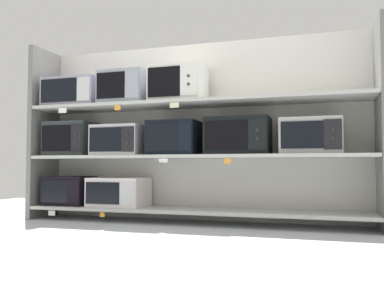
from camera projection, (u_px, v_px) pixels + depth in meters
The scene contains 24 objects.
ground at pixel (148, 244), 2.81m from camera, with size 7.12×6.00×0.02m, color #B2B7BC.
back_panel at pixel (200, 131), 4.05m from camera, with size 3.32×0.04×1.71m, color beige.
upright_left at pixel (44, 133), 4.28m from camera, with size 0.05×0.47×1.71m, color slate.
upright_right at pixel (382, 124), 3.34m from camera, with size 0.05×0.47×1.71m, color slate.
shelf_0 at pixel (192, 210), 3.77m from camera, with size 3.12×0.47×0.03m, color beige.
microwave_0 at pixel (69, 190), 4.15m from camera, with size 0.44×0.34×0.28m.
microwave_1 at pixel (119, 192), 3.99m from camera, with size 0.53×0.38×0.27m.
price_tag_0 at pixel (52, 213), 3.93m from camera, with size 0.07×0.00×0.05m, color white.
price_tag_1 at pixel (102, 215), 3.77m from camera, with size 0.05×0.00×0.04m, color orange.
shelf_1 at pixel (192, 157), 3.79m from camera, with size 3.12×0.47×0.03m, color beige.
microwave_2 at pixel (71, 139), 4.18m from camera, with size 0.46×0.35×0.34m.
microwave_3 at pixel (121, 141), 4.01m from camera, with size 0.48×0.43×0.29m.
microwave_4 at pixel (175, 138), 3.85m from camera, with size 0.45×0.40×0.31m.
microwave_5 at pixel (238, 136), 3.67m from camera, with size 0.56×0.36×0.33m.
microwave_6 at pixel (311, 136), 3.49m from camera, with size 0.50×0.37×0.30m.
price_tag_2 at pixel (163, 160), 3.62m from camera, with size 0.08×0.00×0.03m, color white.
price_tag_3 at pixel (228, 161), 3.45m from camera, with size 0.06×0.00×0.05m, color orange.
shelf_2 at pixel (192, 104), 3.82m from camera, with size 3.12×0.47×0.03m, color beige.
microwave_7 at pixel (76, 93), 4.18m from camera, with size 0.57×0.42×0.28m.
microwave_8 at pixel (127, 89), 4.02m from camera, with size 0.45×0.42×0.31m.
microwave_9 at pixel (178, 85), 3.87m from camera, with size 0.50×0.36×0.33m.
price_tag_4 at pixel (63, 110), 3.95m from camera, with size 0.09×0.00×0.05m, color white.
price_tag_5 at pixel (117, 108), 3.78m from camera, with size 0.06×0.00×0.05m, color orange.
price_tag_6 at pixel (174, 105), 3.62m from camera, with size 0.08×0.00×0.05m, color beige.
Camera 1 is at (1.12, -3.63, 0.52)m, focal length 39.08 mm.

